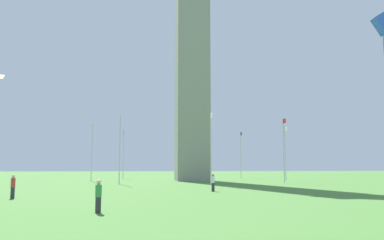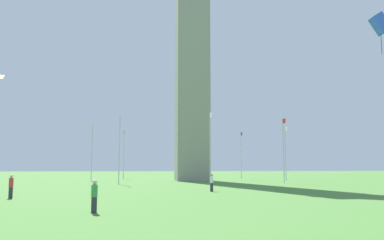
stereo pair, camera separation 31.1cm
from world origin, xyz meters
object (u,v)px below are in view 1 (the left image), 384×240
(flagpole_se, at_px, (241,153))
(flagpole_s, at_px, (180,153))
(flagpole_ne, at_px, (284,148))
(obelisk_monument, at_px, (192,37))
(flagpole_e, at_px, (285,151))
(person_green_shirt, at_px, (98,196))
(flagpole_n, at_px, (211,145))
(kite_blue_box, at_px, (383,24))
(person_white_shirt, at_px, (213,183))
(flagpole_sw, at_px, (123,152))
(flagpole_w, at_px, (92,150))
(flagpole_nw, at_px, (120,146))
(person_red_shirt, at_px, (13,187))

(flagpole_se, height_order, flagpole_s, same)
(flagpole_ne, xyz_separation_m, flagpole_s, (-27.60, -11.43, 0.00))
(obelisk_monument, xyz_separation_m, flagpole_se, (-11.38, 11.43, -19.29))
(flagpole_e, xyz_separation_m, person_green_shirt, (44.60, -27.58, -4.16))
(flagpole_n, relative_size, kite_blue_box, 3.13)
(flagpole_ne, relative_size, flagpole_se, 1.00)
(flagpole_e, bearing_deg, person_white_shirt, -32.98)
(flagpole_n, bearing_deg, flagpole_sw, -157.50)
(kite_blue_box, bearing_deg, flagpole_ne, 172.02)
(flagpole_w, relative_size, person_white_shirt, 5.58)
(flagpole_ne, relative_size, flagpole_nw, 1.00)
(flagpole_s, distance_m, person_white_shirt, 44.72)
(flagpole_nw, bearing_deg, person_green_shirt, 0.02)
(flagpole_sw, bearing_deg, flagpole_n, 22.50)
(flagpole_nw, xyz_separation_m, person_white_shirt, (16.87, 9.23, -4.17))
(flagpole_ne, relative_size, kite_blue_box, 3.13)
(flagpole_e, distance_m, flagpole_sw, 29.87)
(flagpole_n, xyz_separation_m, flagpole_e, (-16.17, 16.17, 0.00))
(flagpole_e, distance_m, kite_blue_box, 42.65)
(person_white_shirt, bearing_deg, flagpole_n, 14.31)
(flagpole_sw, bearing_deg, flagpole_nw, -0.00)
(person_red_shirt, bearing_deg, flagpole_e, 2.48)
(flagpole_ne, height_order, flagpole_se, same)
(flagpole_n, relative_size, person_red_shirt, 5.28)
(flagpole_n, bearing_deg, flagpole_e, 135.00)
(flagpole_se, bearing_deg, flagpole_n, -22.50)
(flagpole_ne, relative_size, flagpole_e, 1.00)
(person_green_shirt, bearing_deg, flagpole_se, 12.94)
(flagpole_s, xyz_separation_m, person_green_shirt, (60.76, -11.42, -4.16))
(flagpole_se, bearing_deg, flagpole_e, 22.50)
(obelisk_monument, bearing_deg, flagpole_n, 0.00)
(flagpole_ne, distance_m, flagpole_w, 29.87)
(kite_blue_box, bearing_deg, flagpole_sw, -160.40)
(person_red_shirt, bearing_deg, flagpole_sw, 39.09)
(flagpole_nw, xyz_separation_m, person_green_shirt, (33.16, 0.01, -4.16))
(person_green_shirt, bearing_deg, flagpole_sw, 35.14)
(obelisk_monument, bearing_deg, flagpole_e, 89.81)
(person_red_shirt, height_order, kite_blue_box, kite_blue_box)
(flagpole_ne, distance_m, flagpole_sw, 32.33)
(person_green_shirt, bearing_deg, flagpole_e, 3.38)
(obelisk_monument, height_order, flagpole_e, obelisk_monument)
(flagpole_n, bearing_deg, obelisk_monument, 180.00)
(flagpole_n, bearing_deg, person_white_shirt, -10.28)
(kite_blue_box, bearing_deg, flagpole_e, 167.79)
(flagpole_e, relative_size, person_white_shirt, 5.58)
(flagpole_e, relative_size, flagpole_sw, 1.00)
(flagpole_w, relative_size, kite_blue_box, 3.13)
(flagpole_w, relative_size, person_green_shirt, 5.50)
(flagpole_sw, relative_size, person_red_shirt, 5.28)
(person_white_shirt, relative_size, person_green_shirt, 0.98)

